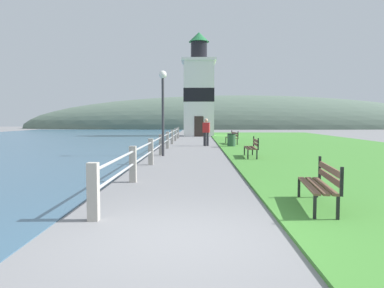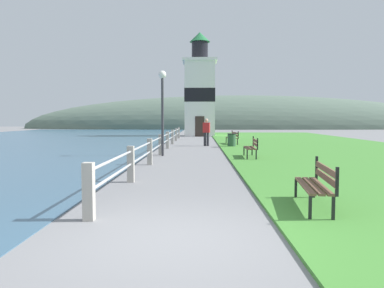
# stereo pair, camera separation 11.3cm
# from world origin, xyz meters

# --- Properties ---
(ground_plane) EXTENTS (160.00, 160.00, 0.00)m
(ground_plane) POSITION_xyz_m (0.00, 0.00, 0.00)
(ground_plane) COLOR slate
(grass_verge) EXTENTS (12.00, 49.61, 0.06)m
(grass_verge) POSITION_xyz_m (7.61, 16.54, 0.03)
(grass_verge) COLOR #428433
(grass_verge) RESTS_ON ground_plane
(seawall_railing) EXTENTS (0.18, 27.29, 0.99)m
(seawall_railing) POSITION_xyz_m (-1.51, 14.56, 0.57)
(seawall_railing) COLOR #A8A399
(seawall_railing) RESTS_ON ground_plane
(park_bench_near) EXTENTS (0.69, 1.87, 0.94)m
(park_bench_near) POSITION_xyz_m (2.60, 1.80, 0.54)
(park_bench_near) COLOR brown
(park_bench_near) RESTS_ON ground_plane
(park_bench_midway) EXTENTS (0.55, 1.85, 0.94)m
(park_bench_midway) POSITION_xyz_m (2.65, 11.08, 0.54)
(park_bench_midway) COLOR brown
(park_bench_midway) RESTS_ON ground_plane
(park_bench_far) EXTENTS (0.70, 2.00, 0.94)m
(park_bench_far) POSITION_xyz_m (2.60, 19.82, 0.54)
(park_bench_far) COLOR brown
(park_bench_far) RESTS_ON ground_plane
(lighthouse) EXTENTS (3.44, 3.44, 10.45)m
(lighthouse) POSITION_xyz_m (0.37, 32.99, 4.44)
(lighthouse) COLOR white
(lighthouse) RESTS_ON ground_plane
(person_strolling) EXTENTS (0.48, 0.34, 1.76)m
(person_strolling) POSITION_xyz_m (0.80, 18.75, 0.95)
(person_strolling) COLOR #28282D
(person_strolling) RESTS_ON ground_plane
(trash_bin) EXTENTS (0.54, 0.54, 0.84)m
(trash_bin) POSITION_xyz_m (2.33, 17.73, 0.42)
(trash_bin) COLOR #2D5138
(trash_bin) RESTS_ON ground_plane
(lamp_post) EXTENTS (0.36, 0.36, 3.96)m
(lamp_post) POSITION_xyz_m (-1.36, 12.18, 2.74)
(lamp_post) COLOR #333338
(lamp_post) RESTS_ON ground_plane
(distant_hillside) EXTENTS (80.00, 16.00, 12.00)m
(distant_hillside) POSITION_xyz_m (8.00, 63.08, 0.00)
(distant_hillside) COLOR #566B5B
(distant_hillside) RESTS_ON ground_plane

